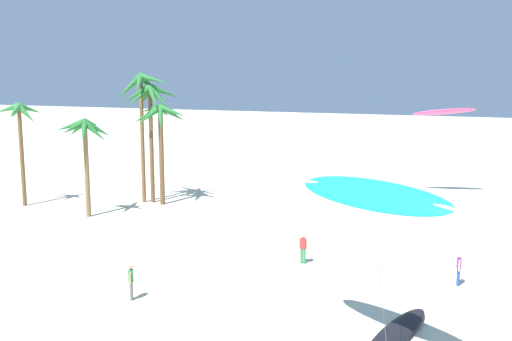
{
  "coord_description": "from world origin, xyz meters",
  "views": [
    {
      "loc": [
        6.19,
        -2.74,
        10.55
      ],
      "look_at": [
        -1.85,
        17.41,
        6.97
      ],
      "focal_mm": 41.54,
      "sensor_mm": 36.0,
      "label": 1
    }
  ],
  "objects_px": {
    "flying_kite_4": "(444,112)",
    "person_near_right": "(131,281)",
    "palm_tree_2": "(85,135)",
    "flying_kite_0": "(371,195)",
    "palm_tree_1": "(151,103)",
    "grounded_kite_2": "(397,332)",
    "palm_tree_0": "(19,121)",
    "person_near_left": "(459,268)",
    "palm_tree_3": "(142,95)",
    "palm_tree_4": "(160,121)",
    "person_foreground_walker": "(303,247)"
  },
  "relations": [
    {
      "from": "person_foreground_walker",
      "to": "flying_kite_0",
      "type": "bearing_deg",
      "value": -60.42
    },
    {
      "from": "person_near_left",
      "to": "flying_kite_0",
      "type": "bearing_deg",
      "value": -106.7
    },
    {
      "from": "palm_tree_3",
      "to": "grounded_kite_2",
      "type": "bearing_deg",
      "value": -37.78
    },
    {
      "from": "palm_tree_2",
      "to": "person_foreground_walker",
      "type": "bearing_deg",
      "value": -14.27
    },
    {
      "from": "palm_tree_3",
      "to": "grounded_kite_2",
      "type": "xyz_separation_m",
      "value": [
        23.22,
        -18.0,
        -8.62
      ]
    },
    {
      "from": "palm_tree_0",
      "to": "palm_tree_2",
      "type": "height_order",
      "value": "palm_tree_0"
    },
    {
      "from": "person_foreground_walker",
      "to": "flying_kite_4",
      "type": "bearing_deg",
      "value": 75.89
    },
    {
      "from": "person_foreground_walker",
      "to": "palm_tree_4",
      "type": "bearing_deg",
      "value": 145.91
    },
    {
      "from": "palm_tree_0",
      "to": "person_foreground_walker",
      "type": "relative_size",
      "value": 4.9
    },
    {
      "from": "palm_tree_2",
      "to": "flying_kite_0",
      "type": "bearing_deg",
      "value": -31.2
    },
    {
      "from": "flying_kite_4",
      "to": "palm_tree_4",
      "type": "bearing_deg",
      "value": -150.26
    },
    {
      "from": "flying_kite_4",
      "to": "palm_tree_1",
      "type": "bearing_deg",
      "value": -152.31
    },
    {
      "from": "palm_tree_0",
      "to": "palm_tree_1",
      "type": "relative_size",
      "value": 0.85
    },
    {
      "from": "person_near_left",
      "to": "palm_tree_1",
      "type": "bearing_deg",
      "value": 155.64
    },
    {
      "from": "person_near_left",
      "to": "palm_tree_3",
      "type": "bearing_deg",
      "value": 156.6
    },
    {
      "from": "palm_tree_4",
      "to": "person_near_left",
      "type": "relative_size",
      "value": 4.97
    },
    {
      "from": "person_near_left",
      "to": "person_near_right",
      "type": "distance_m",
      "value": 16.13
    },
    {
      "from": "grounded_kite_2",
      "to": "person_foreground_walker",
      "type": "height_order",
      "value": "person_foreground_walker"
    },
    {
      "from": "palm_tree_4",
      "to": "person_near_right",
      "type": "xyz_separation_m",
      "value": [
        9.27,
        -18.41,
        -5.82
      ]
    },
    {
      "from": "flying_kite_0",
      "to": "palm_tree_1",
      "type": "bearing_deg",
      "value": 136.87
    },
    {
      "from": "flying_kite_0",
      "to": "palm_tree_0",
      "type": "bearing_deg",
      "value": 153.32
    },
    {
      "from": "palm_tree_2",
      "to": "palm_tree_4",
      "type": "relative_size",
      "value": 0.9
    },
    {
      "from": "palm_tree_3",
      "to": "grounded_kite_2",
      "type": "distance_m",
      "value": 30.62
    },
    {
      "from": "palm_tree_3",
      "to": "person_near_left",
      "type": "relative_size",
      "value": 6.45
    },
    {
      "from": "flying_kite_4",
      "to": "grounded_kite_2",
      "type": "relative_size",
      "value": 1.33
    },
    {
      "from": "palm_tree_2",
      "to": "person_foreground_walker",
      "type": "distance_m",
      "value": 19.4
    },
    {
      "from": "palm_tree_4",
      "to": "person_foreground_walker",
      "type": "bearing_deg",
      "value": -34.09
    },
    {
      "from": "flying_kite_4",
      "to": "grounded_kite_2",
      "type": "bearing_deg",
      "value": -88.54
    },
    {
      "from": "flying_kite_4",
      "to": "flying_kite_0",
      "type": "bearing_deg",
      "value": -90.1
    },
    {
      "from": "palm_tree_1",
      "to": "flying_kite_0",
      "type": "distance_m",
      "value": 29.83
    },
    {
      "from": "palm_tree_4",
      "to": "person_foreground_walker",
      "type": "xyz_separation_m",
      "value": [
        15.15,
        -10.26,
        -5.83
      ]
    },
    {
      "from": "palm_tree_1",
      "to": "flying_kite_4",
      "type": "distance_m",
      "value": 24.61
    },
    {
      "from": "person_foreground_walker",
      "to": "person_near_right",
      "type": "xyz_separation_m",
      "value": [
        -5.89,
        -8.15,
        0.01
      ]
    },
    {
      "from": "palm_tree_3",
      "to": "person_foreground_walker",
      "type": "height_order",
      "value": "palm_tree_3"
    },
    {
      "from": "palm_tree_2",
      "to": "flying_kite_0",
      "type": "xyz_separation_m",
      "value": [
        23.61,
        -14.3,
        0.12
      ]
    },
    {
      "from": "palm_tree_2",
      "to": "palm_tree_4",
      "type": "xyz_separation_m",
      "value": [
        2.96,
        5.65,
        0.64
      ]
    },
    {
      "from": "palm_tree_3",
      "to": "flying_kite_4",
      "type": "distance_m",
      "value": 25.34
    },
    {
      "from": "person_near_right",
      "to": "palm_tree_3",
      "type": "bearing_deg",
      "value": 120.63
    },
    {
      "from": "palm_tree_4",
      "to": "flying_kite_0",
      "type": "xyz_separation_m",
      "value": [
        20.65,
        -19.95,
        -0.52
      ]
    },
    {
      "from": "palm_tree_1",
      "to": "flying_kite_0",
      "type": "relative_size",
      "value": 0.96
    },
    {
      "from": "palm_tree_0",
      "to": "person_near_left",
      "type": "distance_m",
      "value": 34.54
    },
    {
      "from": "palm_tree_1",
      "to": "grounded_kite_2",
      "type": "xyz_separation_m",
      "value": [
        22.54,
        -18.2,
        -7.95
      ]
    },
    {
      "from": "flying_kite_0",
      "to": "person_near_left",
      "type": "bearing_deg",
      "value": 73.3
    },
    {
      "from": "palm_tree_3",
      "to": "flying_kite_0",
      "type": "xyz_separation_m",
      "value": [
        22.41,
        -20.15,
        -2.57
      ]
    },
    {
      "from": "palm_tree_0",
      "to": "grounded_kite_2",
      "type": "relative_size",
      "value": 1.4
    },
    {
      "from": "person_near_left",
      "to": "grounded_kite_2",
      "type": "bearing_deg",
      "value": -105.47
    },
    {
      "from": "palm_tree_1",
      "to": "person_near_right",
      "type": "distance_m",
      "value": 22.64
    },
    {
      "from": "palm_tree_0",
      "to": "flying_kite_4",
      "type": "bearing_deg",
      "value": 28.02
    },
    {
      "from": "palm_tree_2",
      "to": "person_near_right",
      "type": "distance_m",
      "value": 18.41
    },
    {
      "from": "flying_kite_4",
      "to": "person_near_right",
      "type": "relative_size",
      "value": 4.62
    }
  ]
}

